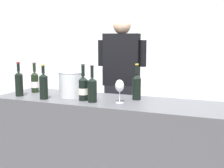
# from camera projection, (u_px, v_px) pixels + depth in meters

# --- Properties ---
(wall_back) EXTENTS (8.00, 0.10, 2.80)m
(wall_back) POSITION_uv_depth(u_px,v_px,m) (172.00, 42.00, 5.11)
(wall_back) COLOR silver
(wall_back) RESTS_ON ground_plane
(counter) EXTENTS (2.24, 0.64, 0.91)m
(counter) POSITION_uv_depth(u_px,v_px,m) (111.00, 148.00, 2.87)
(counter) COLOR #4C4C51
(counter) RESTS_ON ground_plane
(wine_bottle_0) EXTENTS (0.08, 0.08, 0.33)m
(wine_bottle_0) POSITION_uv_depth(u_px,v_px,m) (137.00, 86.00, 2.81)
(wine_bottle_0) COLOR black
(wine_bottle_0) RESTS_ON counter
(wine_bottle_1) EXTENTS (0.08, 0.08, 0.32)m
(wine_bottle_1) POSITION_uv_depth(u_px,v_px,m) (92.00, 89.00, 2.71)
(wine_bottle_1) COLOR black
(wine_bottle_1) RESTS_ON counter
(wine_bottle_2) EXTENTS (0.08, 0.08, 0.31)m
(wine_bottle_2) POSITION_uv_depth(u_px,v_px,m) (35.00, 82.00, 3.20)
(wine_bottle_2) COLOR black
(wine_bottle_2) RESTS_ON counter
(wine_bottle_3) EXTENTS (0.08, 0.08, 0.32)m
(wine_bottle_3) POSITION_uv_depth(u_px,v_px,m) (44.00, 86.00, 2.84)
(wine_bottle_3) COLOR black
(wine_bottle_3) RESTS_ON counter
(wine_bottle_4) EXTENTS (0.08, 0.08, 0.33)m
(wine_bottle_4) POSITION_uv_depth(u_px,v_px,m) (83.00, 88.00, 2.78)
(wine_bottle_4) COLOR black
(wine_bottle_4) RESTS_ON counter
(wine_bottle_5) EXTENTS (0.08, 0.08, 0.33)m
(wine_bottle_5) POSITION_uv_depth(u_px,v_px,m) (19.00, 83.00, 2.99)
(wine_bottle_5) COLOR black
(wine_bottle_5) RESTS_ON counter
(wine_glass) EXTENTS (0.08, 0.08, 0.20)m
(wine_glass) POSITION_uv_depth(u_px,v_px,m) (120.00, 87.00, 2.67)
(wine_glass) COLOR silver
(wine_glass) RESTS_ON counter
(ice_bucket) EXTENTS (0.25, 0.25, 0.24)m
(ice_bucket) POSITION_uv_depth(u_px,v_px,m) (71.00, 84.00, 2.96)
(ice_bucket) COLOR silver
(ice_bucket) RESTS_ON counter
(person_server) EXTENTS (0.54, 0.31, 1.70)m
(person_server) POSITION_uv_depth(u_px,v_px,m) (122.00, 94.00, 3.53)
(person_server) COLOR black
(person_server) RESTS_ON ground_plane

